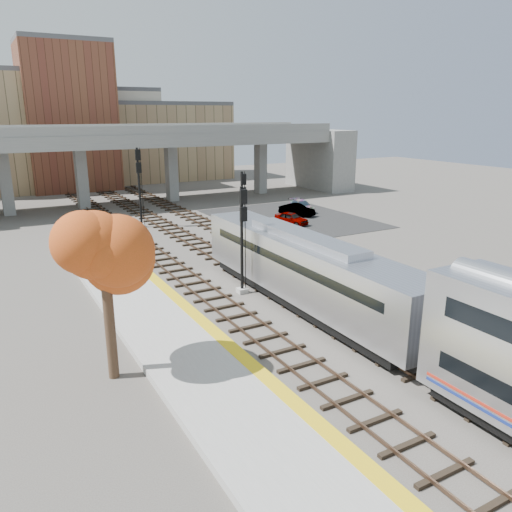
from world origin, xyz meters
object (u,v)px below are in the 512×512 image
car_a (291,218)px  car_b (297,210)px  signal_mast_far (139,187)px  tree (103,251)px  locomotive (304,269)px  car_c (302,206)px  signal_mast_mid (243,216)px  signal_mast_near (242,243)px

car_a → car_b: size_ratio=0.92×
signal_mast_far → car_b: bearing=-9.7°
tree → car_a: tree is taller
locomotive → car_a: locomotive is taller
car_c → signal_mast_mid: bearing=-128.1°
tree → car_b: 36.39m
signal_mast_near → car_b: signal_mast_near is taller
car_b → car_c: 2.59m
signal_mast_far → tree: (-9.59, -27.76, 1.66)m
signal_mast_mid → car_b: bearing=41.1°
signal_mast_near → signal_mast_far: bearing=90.0°
signal_mast_near → car_a: 20.44m
locomotive → car_a: 21.98m
signal_mast_near → signal_mast_mid: (4.10, 7.77, -0.08)m
signal_mast_mid → car_c: size_ratio=1.50×
locomotive → signal_mast_near: (-2.10, 3.60, 0.97)m
signal_mast_mid → signal_mast_far: size_ratio=0.85×
signal_mast_mid → tree: 19.87m
signal_mast_near → car_b: 24.90m
locomotive → car_c: bearing=55.9°
signal_mast_near → car_c: size_ratio=1.53×
signal_mast_far → car_a: size_ratio=2.12×
signal_mast_near → car_b: bearing=48.4°
signal_mast_far → car_b: 16.99m
locomotive → car_b: size_ratio=4.82×
locomotive → signal_mast_near: bearing=120.3°
signal_mast_far → signal_mast_near: bearing=-90.0°
locomotive → signal_mast_mid: signal_mast_mid is taller
car_a → car_b: 4.50m
locomotive → signal_mast_near: 4.28m
signal_mast_mid → tree: bearing=-134.0°
car_b → signal_mast_mid: bearing=-167.1°
signal_mast_near → signal_mast_mid: bearing=62.2°
signal_mast_mid → signal_mast_far: 14.19m
car_a → car_b: (2.94, 3.40, 0.03)m
locomotive → tree: bearing=-166.4°
tree → car_c: size_ratio=1.72×
signal_mast_near → signal_mast_far: (0.00, 21.33, 0.69)m
locomotive → car_b: locomotive is taller
signal_mast_near → tree: bearing=-146.2°
locomotive → tree: size_ratio=2.53×
tree → car_c: 38.95m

